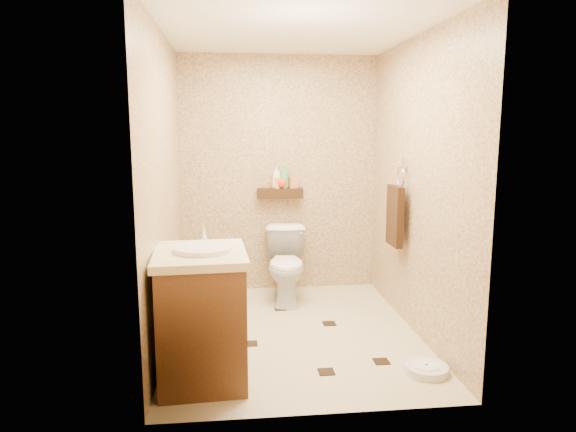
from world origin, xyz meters
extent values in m
plane|color=#C3AE8E|center=(0.00, 0.00, 0.00)|extent=(2.50, 2.50, 0.00)
cube|color=tan|center=(0.00, 1.25, 1.20)|extent=(2.00, 0.04, 2.40)
cube|color=tan|center=(0.00, -1.25, 1.20)|extent=(2.00, 0.04, 2.40)
cube|color=tan|center=(-1.00, 0.00, 1.20)|extent=(0.04, 2.50, 2.40)
cube|color=tan|center=(1.00, 0.00, 1.20)|extent=(0.04, 2.50, 2.40)
cube|color=white|center=(0.00, 0.00, 2.40)|extent=(2.00, 2.50, 0.02)
cube|color=#311D0D|center=(0.00, 1.17, 1.02)|extent=(0.46, 0.14, 0.10)
cube|color=black|center=(-0.36, -0.19, 0.00)|extent=(0.11, 0.11, 0.01)
cube|color=black|center=(0.33, 0.16, 0.00)|extent=(0.11, 0.11, 0.01)
cube|color=black|center=(0.14, -0.73, 0.00)|extent=(0.11, 0.11, 0.01)
cube|color=black|center=(-0.58, 0.54, 0.00)|extent=(0.11, 0.11, 0.01)
cube|color=black|center=(0.56, -0.61, 0.00)|extent=(0.11, 0.11, 0.01)
cube|color=black|center=(-0.06, 0.58, 0.00)|extent=(0.11, 0.11, 0.01)
imported|color=white|center=(0.03, 0.83, 0.35)|extent=(0.44, 0.72, 0.71)
cube|color=brown|center=(-0.70, -0.71, 0.41)|extent=(0.58, 0.70, 0.82)
cube|color=#FAEDB5|center=(-0.70, -0.71, 0.85)|extent=(0.63, 0.75, 0.05)
cylinder|color=silver|center=(-0.68, -0.71, 0.88)|extent=(0.38, 0.38, 0.05)
cylinder|color=silver|center=(-0.68, -0.48, 0.95)|extent=(0.03, 0.03, 0.13)
cylinder|color=silver|center=(0.82, -0.81, 0.03)|extent=(0.35, 0.35, 0.05)
cylinder|color=white|center=(0.82, -0.81, 0.06)|extent=(0.18, 0.18, 0.01)
cylinder|color=#196563|center=(-0.69, 0.94, 0.06)|extent=(0.12, 0.12, 0.13)
cylinder|color=silver|center=(-0.69, 0.94, 0.30)|extent=(0.02, 0.02, 0.36)
sphere|color=silver|center=(-0.69, 0.94, 0.47)|extent=(0.09, 0.09, 0.09)
cube|color=silver|center=(0.98, 0.25, 1.38)|extent=(0.03, 0.06, 0.08)
torus|color=silver|center=(0.95, 0.25, 1.26)|extent=(0.02, 0.19, 0.19)
cube|color=#381F10|center=(0.91, 0.25, 0.92)|extent=(0.06, 0.30, 0.52)
cylinder|color=silver|center=(-0.94, 0.65, 0.60)|extent=(0.11, 0.11, 0.11)
cylinder|color=silver|center=(-0.98, 0.65, 0.66)|extent=(0.04, 0.02, 0.02)
imported|color=white|center=(-0.04, 1.17, 1.19)|extent=(0.10, 0.10, 0.23)
imported|color=#FF9E35|center=(-0.03, 1.17, 1.16)|extent=(0.11, 0.11, 0.17)
imported|color=red|center=(0.02, 1.17, 1.15)|extent=(0.18, 0.18, 0.16)
imported|color=green|center=(0.04, 1.17, 1.19)|extent=(0.10, 0.10, 0.23)
imported|color=#CD7644|center=(0.13, 1.17, 1.15)|extent=(0.10, 0.10, 0.17)
camera|label=1|loc=(-0.49, -3.99, 1.64)|focal=32.00mm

